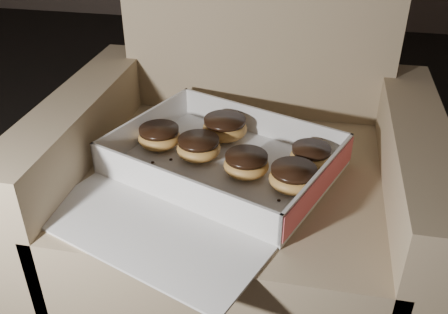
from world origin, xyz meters
The scene contains 14 objects.
floor centered at (0.00, 0.00, 0.00)m, with size 4.50×4.50×0.00m, color black.
armchair centered at (0.25, 0.06, 0.26)m, with size 0.80×0.67×0.83m.
bakery_box centered at (0.22, -0.05, 0.39)m, with size 0.57×0.61×0.07m.
donut_a centered at (0.40, 0.03, 0.40)m, with size 0.08×0.08×0.04m.
donut_b centered at (0.21, 0.10, 0.41)m, with size 0.10×0.10×0.05m.
donut_c centered at (0.17, 0.01, 0.40)m, with size 0.09×0.09×0.05m.
donut_d centered at (0.37, -0.06, 0.40)m, with size 0.09×0.09×0.05m.
donut_e centered at (0.08, 0.04, 0.40)m, with size 0.09×0.09×0.05m.
donut_f centered at (0.28, -0.03, 0.40)m, with size 0.09×0.09×0.04m.
crumb_a centered at (0.32, -0.17, 0.38)m, with size 0.01×0.01×0.00m, color black.
crumb_b centered at (0.35, -0.11, 0.38)m, with size 0.01×0.01×0.00m, color black.
crumb_c centered at (0.09, -0.10, 0.38)m, with size 0.01×0.01×0.00m, color black.
crumb_d centered at (0.08, -0.03, 0.38)m, with size 0.01×0.01×0.00m, color black.
crumb_e centered at (0.12, -0.01, 0.38)m, with size 0.01×0.01×0.00m, color black.
Camera 1 is at (0.40, -0.85, 0.93)m, focal length 40.00 mm.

